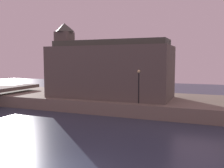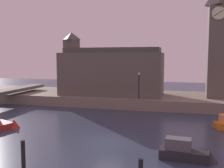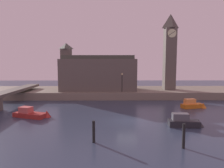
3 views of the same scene
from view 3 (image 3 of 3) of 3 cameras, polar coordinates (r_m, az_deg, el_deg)
name	(u,v)px [view 3 (image 3 of 3)]	position (r m, az deg, el deg)	size (l,w,h in m)	color
ground_plane	(127,121)	(26.41, 4.16, -10.18)	(120.00, 120.00, 0.00)	#2D384C
far_embankment	(120,92)	(45.81, 2.13, -2.33)	(70.00, 12.00, 1.50)	slate
clock_tower	(170,51)	(46.33, 15.81, 8.82)	(2.58, 2.61, 16.17)	#5B544C
parliament_hall	(97,73)	(43.99, -4.28, 3.04)	(15.87, 6.75, 9.98)	#5B544C
streetlamp	(122,80)	(40.72, 2.82, 1.04)	(0.36, 0.36, 3.77)	black
mooring_post_left	(94,132)	(19.32, -5.13, -13.12)	(0.27, 0.27, 2.04)	black
mooring_post_right	(184,136)	(19.02, 19.37, -13.55)	(0.26, 0.26, 2.16)	black
boat_patrol_orange	(194,105)	(36.01, 21.91, -5.40)	(4.37, 2.11, 1.56)	orange
boat_barge_dark	(186,122)	(25.47, 20.00, -9.86)	(4.18, 1.74, 1.57)	#232328
boat_dinghy_red	(34,114)	(29.83, -20.94, -7.80)	(5.56, 3.04, 1.65)	maroon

